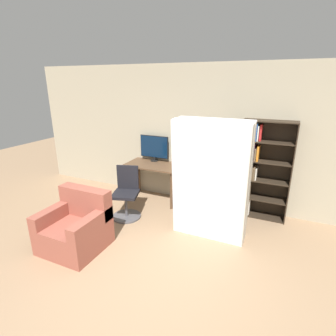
# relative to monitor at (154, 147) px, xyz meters

# --- Properties ---
(ground_plane) EXTENTS (16.00, 16.00, 0.00)m
(ground_plane) POSITION_rel_monitor_xyz_m (1.06, -2.53, -1.06)
(ground_plane) COLOR #937556
(wall_back) EXTENTS (8.00, 0.06, 2.70)m
(wall_back) POSITION_rel_monitor_xyz_m (1.06, 0.13, 0.29)
(wall_back) COLOR tan
(wall_back) RESTS_ON ground
(desk) EXTENTS (1.14, 0.64, 0.77)m
(desk) POSITION_rel_monitor_xyz_m (0.10, -0.22, -0.41)
(desk) COLOR brown
(desk) RESTS_ON ground
(monitor) EXTENTS (0.64, 0.16, 0.54)m
(monitor) POSITION_rel_monitor_xyz_m (0.00, 0.00, 0.00)
(monitor) COLOR black
(monitor) RESTS_ON desk
(office_chair) EXTENTS (0.55, 0.55, 0.93)m
(office_chair) POSITION_rel_monitor_xyz_m (-0.03, -1.07, -0.69)
(office_chair) COLOR #4C4C51
(office_chair) RESTS_ON ground
(bookshelf) EXTENTS (0.87, 0.33, 1.76)m
(bookshelf) POSITION_rel_monitor_xyz_m (2.09, -0.04, -0.18)
(bookshelf) COLOR #2D2319
(bookshelf) RESTS_ON ground
(mattress_near) EXTENTS (1.12, 0.30, 1.87)m
(mattress_near) POSITION_rel_monitor_xyz_m (1.52, -1.18, -0.13)
(mattress_near) COLOR silver
(mattress_near) RESTS_ON ground
(mattress_far) EXTENTS (1.12, 0.24, 1.87)m
(mattress_far) POSITION_rel_monitor_xyz_m (1.52, -0.96, -0.13)
(mattress_far) COLOR silver
(mattress_far) RESTS_ON ground
(armchair) EXTENTS (0.85, 0.80, 0.85)m
(armchair) POSITION_rel_monitor_xyz_m (-0.19, -2.17, -0.74)
(armchair) COLOR #934C3D
(armchair) RESTS_ON ground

